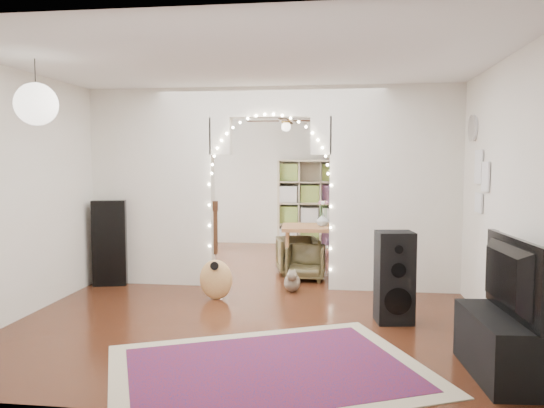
# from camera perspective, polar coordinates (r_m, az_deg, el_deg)

# --- Properties ---
(floor) EXTENTS (7.50, 7.50, 0.00)m
(floor) POSITION_cam_1_polar(r_m,az_deg,el_deg) (7.37, -0.17, -8.81)
(floor) COLOR black
(floor) RESTS_ON ground
(ceiling) EXTENTS (5.00, 7.50, 0.02)m
(ceiling) POSITION_cam_1_polar(r_m,az_deg,el_deg) (7.23, -0.17, 12.47)
(ceiling) COLOR white
(ceiling) RESTS_ON wall_back
(wall_back) EXTENTS (5.00, 0.02, 2.70)m
(wall_back) POSITION_cam_1_polar(r_m,az_deg,el_deg) (10.90, 2.47, 2.73)
(wall_back) COLOR silver
(wall_back) RESTS_ON floor
(wall_front) EXTENTS (5.00, 0.02, 2.70)m
(wall_front) POSITION_cam_1_polar(r_m,az_deg,el_deg) (3.51, -8.39, -1.41)
(wall_front) COLOR silver
(wall_front) RESTS_ON floor
(wall_left) EXTENTS (0.02, 7.50, 2.70)m
(wall_left) POSITION_cam_1_polar(r_m,az_deg,el_deg) (7.91, -18.44, 1.76)
(wall_left) COLOR silver
(wall_left) RESTS_ON floor
(wall_right) EXTENTS (0.02, 7.50, 2.70)m
(wall_right) POSITION_cam_1_polar(r_m,az_deg,el_deg) (7.28, 19.74, 1.49)
(wall_right) COLOR silver
(wall_right) RESTS_ON floor
(divider_wall) EXTENTS (5.00, 0.20, 2.70)m
(divider_wall) POSITION_cam_1_polar(r_m,az_deg,el_deg) (7.17, -0.17, 2.32)
(divider_wall) COLOR silver
(divider_wall) RESTS_ON floor
(fairy_lights) EXTENTS (1.64, 0.04, 1.60)m
(fairy_lights) POSITION_cam_1_polar(r_m,az_deg,el_deg) (7.04, -0.31, 3.30)
(fairy_lights) COLOR #FFEABF
(fairy_lights) RESTS_ON divider_wall
(window) EXTENTS (0.04, 1.20, 1.40)m
(window) POSITION_cam_1_polar(r_m,az_deg,el_deg) (9.54, -13.57, 3.23)
(window) COLOR white
(window) RESTS_ON wall_left
(wall_clock) EXTENTS (0.03, 0.31, 0.31)m
(wall_clock) POSITION_cam_1_polar(r_m,az_deg,el_deg) (6.69, 20.84, 7.64)
(wall_clock) COLOR white
(wall_clock) RESTS_ON wall_right
(picture_frames) EXTENTS (0.02, 0.50, 0.70)m
(picture_frames) POSITION_cam_1_polar(r_m,az_deg,el_deg) (6.29, 21.52, 2.36)
(picture_frames) COLOR white
(picture_frames) RESTS_ON wall_right
(paper_lantern) EXTENTS (0.40, 0.40, 0.40)m
(paper_lantern) POSITION_cam_1_polar(r_m,az_deg,el_deg) (5.53, -24.03, 9.79)
(paper_lantern) COLOR white
(paper_lantern) RESTS_ON ceiling
(ceiling_fan) EXTENTS (1.10, 1.10, 0.30)m
(ceiling_fan) POSITION_cam_1_polar(r_m,az_deg,el_deg) (9.18, 1.52, 8.92)
(ceiling_fan) COLOR #A97E38
(ceiling_fan) RESTS_ON ceiling
(area_rug) EXTENTS (3.09, 2.77, 0.02)m
(area_rug) POSITION_cam_1_polar(r_m,az_deg,el_deg) (4.56, -0.34, -17.34)
(area_rug) COLOR maroon
(area_rug) RESTS_ON floor
(guitar_case) EXTENTS (0.47, 0.26, 1.18)m
(guitar_case) POSITION_cam_1_polar(r_m,az_deg,el_deg) (7.63, -17.08, -4.05)
(guitar_case) COLOR black
(guitar_case) RESTS_ON floor
(acoustic_guitar) EXTENTS (0.42, 0.15, 1.04)m
(acoustic_guitar) POSITION_cam_1_polar(r_m,az_deg,el_deg) (6.62, -6.06, -6.37)
(acoustic_guitar) COLOR tan
(acoustic_guitar) RESTS_ON floor
(tabby_cat) EXTENTS (0.24, 0.50, 0.33)m
(tabby_cat) POSITION_cam_1_polar(r_m,az_deg,el_deg) (7.04, 2.18, -8.32)
(tabby_cat) COLOR brown
(tabby_cat) RESTS_ON floor
(floor_speaker) EXTENTS (0.42, 0.38, 0.97)m
(floor_speaker) POSITION_cam_1_polar(r_m,az_deg,el_deg) (5.81, 13.03, -7.70)
(floor_speaker) COLOR black
(floor_speaker) RESTS_ON floor
(media_console) EXTENTS (0.48, 1.03, 0.50)m
(media_console) POSITION_cam_1_polar(r_m,az_deg,el_deg) (4.71, 23.08, -13.85)
(media_console) COLOR black
(media_console) RESTS_ON floor
(tv) EXTENTS (0.22, 1.08, 0.62)m
(tv) POSITION_cam_1_polar(r_m,az_deg,el_deg) (4.57, 23.30, -7.18)
(tv) COLOR black
(tv) RESTS_ON media_console
(bookcase) EXTENTS (1.74, 0.99, 1.74)m
(bookcase) POSITION_cam_1_polar(r_m,az_deg,el_deg) (10.64, 5.26, 0.07)
(bookcase) COLOR tan
(bookcase) RESTS_ON floor
(dining_table) EXTENTS (1.26, 0.90, 0.76)m
(dining_table) POSITION_cam_1_polar(r_m,az_deg,el_deg) (7.90, 5.47, -2.89)
(dining_table) COLOR brown
(dining_table) RESTS_ON floor
(flower_vase) EXTENTS (0.20, 0.20, 0.19)m
(flower_vase) POSITION_cam_1_polar(r_m,az_deg,el_deg) (7.88, 5.48, -1.67)
(flower_vase) COLOR silver
(flower_vase) RESTS_ON dining_table
(dining_chair_left) EXTENTS (0.55, 0.56, 0.50)m
(dining_chair_left) POSITION_cam_1_polar(r_m,az_deg,el_deg) (7.72, 3.64, -6.29)
(dining_chair_left) COLOR #473F23
(dining_chair_left) RESTS_ON floor
(dining_chair_right) EXTENTS (0.73, 0.74, 0.56)m
(dining_chair_right) POSITION_cam_1_polar(r_m,az_deg,el_deg) (8.12, 2.77, -5.54)
(dining_chair_right) COLOR #473F23
(dining_chair_right) RESTS_ON floor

